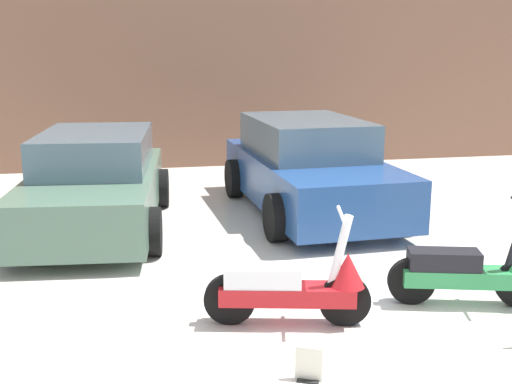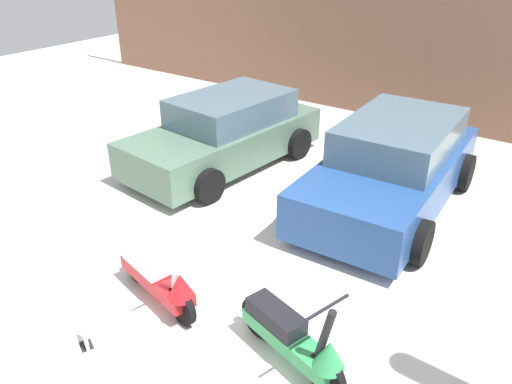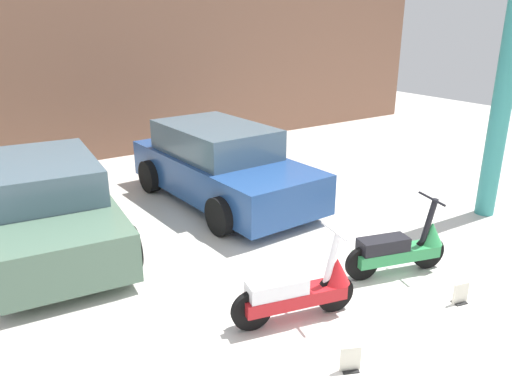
{
  "view_description": "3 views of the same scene",
  "coord_description": "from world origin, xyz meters",
  "px_view_note": "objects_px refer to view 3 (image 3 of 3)",
  "views": [
    {
      "loc": [
        -1.73,
        -4.49,
        2.39
      ],
      "look_at": [
        -0.43,
        1.99,
        0.87
      ],
      "focal_mm": 45.0,
      "sensor_mm": 36.0,
      "label": 1
    },
    {
      "loc": [
        3.15,
        -2.48,
        3.82
      ],
      "look_at": [
        -0.33,
        2.37,
        0.68
      ],
      "focal_mm": 35.0,
      "sensor_mm": 36.0,
      "label": 2
    },
    {
      "loc": [
        -3.43,
        -3.13,
        3.2
      ],
      "look_at": [
        0.22,
        2.3,
        0.85
      ],
      "focal_mm": 35.0,
      "sensor_mm": 36.0,
      "label": 3
    }
  ],
  "objects_px": {
    "placard_near_left_scooter": "(350,360)",
    "support_column_side": "(503,97)",
    "placard_near_right_scooter": "(460,294)",
    "scooter_front_right": "(401,248)",
    "car_rear_left": "(50,206)",
    "car_rear_center": "(221,165)",
    "scooter_front_left": "(300,290)"
  },
  "relations": [
    {
      "from": "car_rear_left",
      "to": "scooter_front_right",
      "type": "bearing_deg",
      "value": 52.14
    },
    {
      "from": "scooter_front_right",
      "to": "support_column_side",
      "type": "distance_m",
      "value": 3.3
    },
    {
      "from": "scooter_front_right",
      "to": "support_column_side",
      "type": "height_order",
      "value": "support_column_side"
    },
    {
      "from": "car_rear_left",
      "to": "car_rear_center",
      "type": "relative_size",
      "value": 0.96
    },
    {
      "from": "car_rear_center",
      "to": "placard_near_left_scooter",
      "type": "height_order",
      "value": "car_rear_center"
    },
    {
      "from": "placard_near_left_scooter",
      "to": "placard_near_right_scooter",
      "type": "bearing_deg",
      "value": 4.13
    },
    {
      "from": "scooter_front_right",
      "to": "placard_near_right_scooter",
      "type": "xyz_separation_m",
      "value": [
        0.02,
        -0.9,
        -0.24
      ]
    },
    {
      "from": "scooter_front_right",
      "to": "placard_near_left_scooter",
      "type": "distance_m",
      "value": 2.16
    },
    {
      "from": "placard_near_left_scooter",
      "to": "car_rear_left",
      "type": "bearing_deg",
      "value": 110.66
    },
    {
      "from": "car_rear_center",
      "to": "support_column_side",
      "type": "height_order",
      "value": "support_column_side"
    },
    {
      "from": "placard_near_right_scooter",
      "to": "support_column_side",
      "type": "bearing_deg",
      "value": 27.93
    },
    {
      "from": "scooter_front_left",
      "to": "placard_near_right_scooter",
      "type": "distance_m",
      "value": 1.95
    },
    {
      "from": "scooter_front_right",
      "to": "scooter_front_left",
      "type": "bearing_deg",
      "value": -161.7
    },
    {
      "from": "placard_near_right_scooter",
      "to": "support_column_side",
      "type": "xyz_separation_m",
      "value": [
        2.8,
        1.48,
        1.85
      ]
    },
    {
      "from": "car_rear_left",
      "to": "placard_near_right_scooter",
      "type": "relative_size",
      "value": 14.94
    },
    {
      "from": "car_rear_left",
      "to": "placard_near_right_scooter",
      "type": "bearing_deg",
      "value": 45.58
    },
    {
      "from": "scooter_front_right",
      "to": "car_rear_center",
      "type": "distance_m",
      "value": 3.72
    },
    {
      "from": "scooter_front_left",
      "to": "placard_near_left_scooter",
      "type": "xyz_separation_m",
      "value": [
        -0.14,
        -0.95,
        -0.25
      ]
    },
    {
      "from": "car_rear_left",
      "to": "placard_near_right_scooter",
      "type": "height_order",
      "value": "car_rear_left"
    },
    {
      "from": "scooter_front_left",
      "to": "placard_near_right_scooter",
      "type": "height_order",
      "value": "scooter_front_left"
    },
    {
      "from": "scooter_front_right",
      "to": "placard_near_right_scooter",
      "type": "height_order",
      "value": "scooter_front_right"
    },
    {
      "from": "placard_near_right_scooter",
      "to": "car_rear_center",
      "type": "bearing_deg",
      "value": 96.9
    },
    {
      "from": "scooter_front_left",
      "to": "placard_near_right_scooter",
      "type": "relative_size",
      "value": 5.51
    },
    {
      "from": "scooter_front_right",
      "to": "support_column_side",
      "type": "bearing_deg",
      "value": 27.26
    },
    {
      "from": "scooter_front_right",
      "to": "car_rear_center",
      "type": "relative_size",
      "value": 0.35
    },
    {
      "from": "car_rear_left",
      "to": "placard_near_right_scooter",
      "type": "distance_m",
      "value": 5.59
    },
    {
      "from": "scooter_front_right",
      "to": "car_rear_center",
      "type": "height_order",
      "value": "car_rear_center"
    },
    {
      "from": "placard_near_left_scooter",
      "to": "scooter_front_left",
      "type": "bearing_deg",
      "value": 81.55
    },
    {
      "from": "placard_near_right_scooter",
      "to": "support_column_side",
      "type": "relative_size",
      "value": 0.07
    },
    {
      "from": "scooter_front_right",
      "to": "placard_near_right_scooter",
      "type": "distance_m",
      "value": 0.93
    },
    {
      "from": "placard_near_left_scooter",
      "to": "support_column_side",
      "type": "xyz_separation_m",
      "value": [
        4.69,
        1.62,
        1.85
      ]
    },
    {
      "from": "scooter_front_left",
      "to": "car_rear_center",
      "type": "relative_size",
      "value": 0.35
    }
  ]
}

